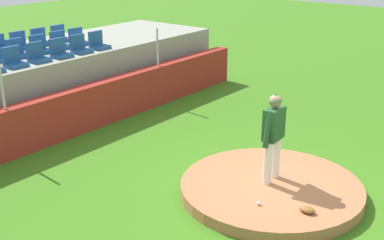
# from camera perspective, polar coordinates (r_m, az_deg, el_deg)

# --- Properties ---
(ground_plane) EXTENTS (60.00, 60.00, 0.00)m
(ground_plane) POSITION_cam_1_polar(r_m,az_deg,el_deg) (10.44, 8.77, -8.15)
(ground_plane) COLOR #3C7819
(pitchers_mound) EXTENTS (3.62, 3.62, 0.23)m
(pitchers_mound) POSITION_cam_1_polar(r_m,az_deg,el_deg) (10.39, 8.80, -7.59)
(pitchers_mound) COLOR #AF6E46
(pitchers_mound) RESTS_ON ground_plane
(pitcher) EXTENTS (0.78, 0.30, 1.82)m
(pitcher) POSITION_cam_1_polar(r_m,az_deg,el_deg) (10.06, 9.08, -1.21)
(pitcher) COLOR white
(pitcher) RESTS_ON pitchers_mound
(baseball) EXTENTS (0.07, 0.07, 0.07)m
(baseball) POSITION_cam_1_polar(r_m,az_deg,el_deg) (9.51, 7.46, -9.20)
(baseball) COLOR white
(baseball) RESTS_ON pitchers_mound
(fielding_glove) EXTENTS (0.21, 0.31, 0.11)m
(fielding_glove) POSITION_cam_1_polar(r_m,az_deg,el_deg) (9.42, 12.73, -9.73)
(fielding_glove) COLOR brown
(fielding_glove) RESTS_ON pitchers_mound
(brick_barrier) EXTENTS (13.08, 0.40, 1.18)m
(brick_barrier) POSITION_cam_1_polar(r_m,az_deg,el_deg) (13.63, -12.40, 1.10)
(brick_barrier) COLOR #9E2B20
(brick_barrier) RESTS_ON ground_plane
(fence_post_left) EXTENTS (0.06, 0.06, 1.13)m
(fence_post_left) POSITION_cam_1_polar(r_m,az_deg,el_deg) (12.13, -20.47, 3.67)
(fence_post_left) COLOR silver
(fence_post_left) RESTS_ON brick_barrier
(fence_post_right) EXTENTS (0.06, 0.06, 1.13)m
(fence_post_right) POSITION_cam_1_polar(r_m,az_deg,el_deg) (15.40, -3.87, 8.11)
(fence_post_right) COLOR silver
(fence_post_right) RESTS_ON brick_barrier
(bleacher_platform) EXTENTS (12.93, 3.33, 1.78)m
(bleacher_platform) POSITION_cam_1_polar(r_m,az_deg,el_deg) (15.27, -17.91, 3.79)
(bleacher_platform) COLOR #989A8A
(bleacher_platform) RESTS_ON ground_plane
(stadium_chair_1) EXTENTS (0.48, 0.44, 0.50)m
(stadium_chair_1) POSITION_cam_1_polar(r_m,az_deg,el_deg) (13.56, -19.26, 6.28)
(stadium_chair_1) COLOR #22528E
(stadium_chair_1) RESTS_ON bleacher_platform
(stadium_chair_2) EXTENTS (0.48, 0.44, 0.50)m
(stadium_chair_2) POSITION_cam_1_polar(r_m,az_deg,el_deg) (13.94, -16.86, 6.89)
(stadium_chair_2) COLOR #22528E
(stadium_chair_2) RESTS_ON bleacher_platform
(stadium_chair_3) EXTENTS (0.48, 0.44, 0.50)m
(stadium_chair_3) POSITION_cam_1_polar(r_m,az_deg,el_deg) (14.30, -14.53, 7.41)
(stadium_chair_3) COLOR #22528E
(stadium_chair_3) RESTS_ON bleacher_platform
(stadium_chair_4) EXTENTS (0.48, 0.44, 0.50)m
(stadium_chair_4) POSITION_cam_1_polar(r_m,az_deg,el_deg) (14.75, -12.39, 7.94)
(stadium_chair_4) COLOR #22528E
(stadium_chair_4) RESTS_ON bleacher_platform
(stadium_chair_5) EXTENTS (0.48, 0.44, 0.50)m
(stadium_chair_5) POSITION_cam_1_polar(r_m,az_deg,el_deg) (15.19, -10.43, 8.42)
(stadium_chair_5) COLOR #22528E
(stadium_chair_5) RESTS_ON bleacher_platform
(stadium_chair_8) EXTENTS (0.48, 0.44, 0.50)m
(stadium_chair_8) POSITION_cam_1_polar(r_m,az_deg,el_deg) (14.61, -18.94, 7.23)
(stadium_chair_8) COLOR #22528E
(stadium_chair_8) RESTS_ON bleacher_platform
(stadium_chair_9) EXTENTS (0.48, 0.44, 0.50)m
(stadium_chair_9) POSITION_cam_1_polar(r_m,az_deg,el_deg) (15.00, -16.61, 7.77)
(stadium_chair_9) COLOR #22528E
(stadium_chair_9) RESTS_ON bleacher_platform
(stadium_chair_10) EXTENTS (0.48, 0.44, 0.50)m
(stadium_chair_10) POSITION_cam_1_polar(r_m,az_deg,el_deg) (15.44, -14.53, 8.30)
(stadium_chair_10) COLOR #22528E
(stadium_chair_10) RESTS_ON bleacher_platform
(stadium_chair_11) EXTENTS (0.48, 0.44, 0.50)m
(stadium_chair_11) POSITION_cam_1_polar(r_m,az_deg,el_deg) (15.86, -12.59, 8.74)
(stadium_chair_11) COLOR #22528E
(stadium_chair_11) RESTS_ON bleacher_platform
(stadium_chair_15) EXTENTS (0.48, 0.44, 0.50)m
(stadium_chair_15) POSITION_cam_1_polar(r_m,az_deg,el_deg) (15.72, -18.63, 8.09)
(stadium_chair_15) COLOR #22528E
(stadium_chair_15) RESTS_ON bleacher_platform
(stadium_chair_16) EXTENTS (0.48, 0.44, 0.50)m
(stadium_chair_16) POSITION_cam_1_polar(r_m,az_deg,el_deg) (16.11, -16.54, 8.57)
(stadium_chair_16) COLOR #22528E
(stadium_chair_16) RESTS_ON bleacher_platform
(stadium_chair_17) EXTENTS (0.48, 0.44, 0.50)m
(stadium_chair_17) POSITION_cam_1_polar(r_m,az_deg,el_deg) (16.55, -14.50, 9.04)
(stadium_chair_17) COLOR #22528E
(stadium_chair_17) RESTS_ON bleacher_platform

